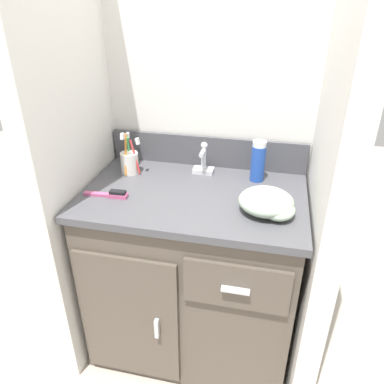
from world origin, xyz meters
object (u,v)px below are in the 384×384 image
shaving_cream_can (258,161)px  hand_towel (269,203)px  hairbrush (112,194)px  toothbrush_cup (130,162)px

shaving_cream_can → hand_towel: bearing=-77.0°
shaving_cream_can → hairbrush: (-0.54, -0.27, -0.08)m
shaving_cream_can → hairbrush: 0.61m
toothbrush_cup → hairbrush: toothbrush_cup is taller
hairbrush → toothbrush_cup: bearing=89.5°
toothbrush_cup → shaving_cream_can: toothbrush_cup is taller
toothbrush_cup → hand_towel: bearing=-19.0°
shaving_cream_can → hairbrush: size_ratio=0.99×
hairbrush → hand_towel: 0.60m
toothbrush_cup → hairbrush: (0.01, -0.23, -0.04)m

